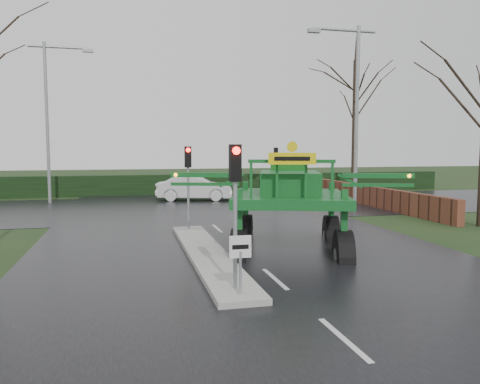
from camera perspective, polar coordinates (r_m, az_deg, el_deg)
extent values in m
plane|color=black|center=(12.51, 4.27, -10.61)|extent=(140.00, 140.00, 0.00)
cube|color=black|center=(22.03, -3.75, -3.66)|extent=(14.00, 80.00, 0.02)
cube|color=black|center=(27.91, -5.87, -1.79)|extent=(80.00, 12.00, 0.02)
cube|color=gray|center=(15.02, -4.06, -7.57)|extent=(1.20, 10.00, 0.16)
cube|color=black|center=(35.74, -7.61, 0.93)|extent=(44.00, 0.90, 1.50)
cube|color=#592D1E|center=(31.04, 13.70, -0.10)|extent=(0.40, 20.00, 1.20)
cylinder|color=gray|center=(10.60, 0.03, -9.87)|extent=(0.07, 0.07, 1.00)
cube|color=silver|center=(10.46, 0.03, -6.70)|extent=(0.50, 0.04, 0.50)
cube|color=black|center=(10.44, 0.06, -6.72)|extent=(0.38, 0.01, 0.10)
cylinder|color=gray|center=(10.85, -0.59, -3.58)|extent=(0.10, 0.10, 3.50)
cube|color=black|center=(10.73, -0.60, 3.56)|extent=(0.26, 0.22, 0.85)
sphere|color=#FF0C07|center=(10.60, -0.44, 5.06)|extent=(0.18, 0.18, 0.18)
cylinder|color=gray|center=(19.17, -6.33, 0.24)|extent=(0.10, 0.10, 3.50)
cube|color=black|center=(19.10, -6.37, 4.27)|extent=(0.26, 0.22, 0.85)
sphere|color=#FF0C07|center=(18.97, -6.33, 5.11)|extent=(0.18, 0.18, 0.18)
cylinder|color=gray|center=(33.11, 4.37, 2.35)|extent=(0.10, 0.10, 3.50)
cube|color=black|center=(33.07, 4.39, 4.69)|extent=(0.26, 0.22, 0.85)
sphere|color=#FF0C07|center=(33.19, 4.33, 5.18)|extent=(0.18, 0.18, 0.18)
cylinder|color=gray|center=(26.49, 14.03, 8.53)|extent=(0.20, 0.20, 10.00)
cylinder|color=gray|center=(26.83, 12.67, 18.68)|extent=(3.52, 0.14, 0.14)
cube|color=gray|center=(26.10, 9.00, 18.85)|extent=(0.65, 0.30, 0.20)
cylinder|color=gray|center=(31.85, -22.45, 7.71)|extent=(0.20, 0.20, 10.00)
cylinder|color=gray|center=(32.32, -21.30, 16.11)|extent=(3.52, 0.14, 0.14)
cube|color=gray|center=(32.12, -18.05, 16.06)|extent=(0.65, 0.30, 0.20)
cylinder|color=black|center=(36.54, 13.75, 7.59)|extent=(0.32, 0.32, 10.00)
cone|color=black|center=(37.24, 13.95, 16.54)|extent=(0.24, 0.24, 2.50)
cylinder|color=black|center=(16.59, -5.31, -3.47)|extent=(1.03, 1.88, 1.81)
cylinder|color=#595B56|center=(16.59, -5.31, -3.47)|extent=(0.70, 0.77, 0.63)
cube|color=#0E5013|center=(16.45, -5.35, 0.43)|extent=(0.25, 0.25, 2.08)
cylinder|color=black|center=(16.37, 6.05, -3.59)|extent=(1.03, 1.88, 1.81)
cylinder|color=#595B56|center=(16.37, 6.05, -3.59)|extent=(0.70, 0.77, 0.63)
cube|color=#0E5013|center=(16.24, 6.08, 0.36)|extent=(0.25, 0.25, 2.08)
cylinder|color=black|center=(13.43, -7.61, -5.57)|extent=(1.03, 1.88, 1.81)
cylinder|color=#595B56|center=(13.43, -7.61, -5.57)|extent=(0.70, 0.77, 0.63)
cube|color=#0E5013|center=(13.26, -7.67, -0.75)|extent=(0.25, 0.25, 2.08)
cylinder|color=black|center=(13.16, 6.51, -5.78)|extent=(1.03, 1.88, 1.81)
cylinder|color=#595B56|center=(13.16, 6.51, -5.78)|extent=(0.70, 0.77, 0.63)
cube|color=#0E5013|center=(12.99, 6.56, -0.87)|extent=(0.25, 0.25, 2.08)
cube|color=#0E5013|center=(14.60, -0.10, 2.16)|extent=(4.95, 5.30, 0.32)
cube|color=#0E5013|center=(14.76, -0.04, 4.13)|extent=(2.73, 3.20, 0.82)
cube|color=#145616|center=(16.57, 0.42, 5.35)|extent=(1.63, 1.45, 1.18)
cube|color=#0E5013|center=(13.14, -0.57, 7.55)|extent=(2.62, 0.93, 0.11)
cube|color=#0E5013|center=(14.73, -11.58, 5.25)|extent=(2.29, 0.87, 0.16)
sphere|color=orange|center=(14.94, -15.37, 5.17)|extent=(0.13, 0.13, 0.13)
cube|color=#0E5013|center=(14.29, 11.52, 5.26)|extent=(2.29, 0.87, 0.16)
sphere|color=orange|center=(14.37, 15.53, 5.17)|extent=(0.13, 0.13, 0.13)
cube|color=#DCC50B|center=(12.79, -0.70, 8.02)|extent=(1.40, 0.49, 0.36)
cube|color=black|center=(12.79, -0.70, 8.02)|extent=(1.04, 0.34, 0.13)
cylinder|color=#DCC50B|center=(12.81, -0.71, 9.64)|extent=(0.32, 0.13, 0.33)
imported|color=silver|center=(31.31, -5.54, -1.04)|extent=(5.25, 2.71, 1.65)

